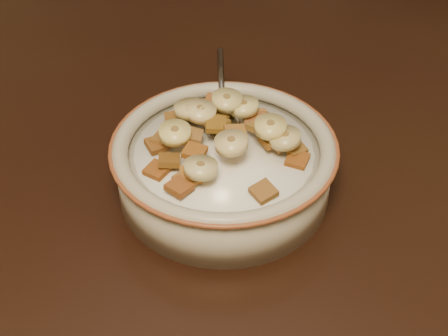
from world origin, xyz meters
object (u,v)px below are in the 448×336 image
Objects in this scene: table at (226,125)px; cereal_bowl at (224,171)px; chair at (388,87)px; spoon at (223,127)px.

cereal_bowl reaches higher than table.
chair is at bearing 96.59° from cereal_bowl.
table is 0.15m from cereal_bowl.
cereal_bowl is 0.05m from spoon.
chair reaches higher than table.
table is 6.56× the size of cereal_bowl.
spoon is (-0.02, 0.03, 0.03)m from cereal_bowl.
table is at bearing -86.98° from chair.
chair is (-0.00, 0.60, -0.27)m from table.
chair reaches higher than cereal_bowl.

